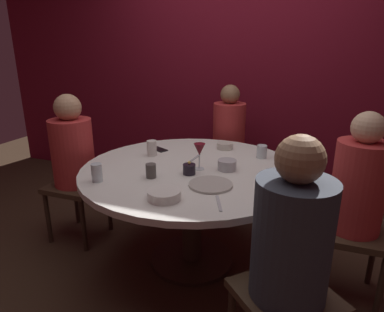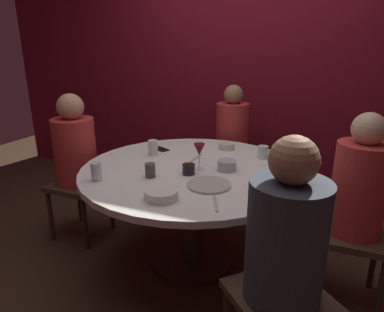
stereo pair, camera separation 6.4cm
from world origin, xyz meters
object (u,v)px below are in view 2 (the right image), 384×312
(cup_center_front, at_px, (263,152))
(seated_diner_back, at_px, (232,134))
(seated_diner_front_right, at_px, (286,243))
(bowl_salad_center, at_px, (226,146))
(cell_phone, at_px, (161,149))
(seated_diner_right, at_px, (358,192))
(bowl_serving_large, at_px, (227,165))
(cup_near_candle, at_px, (96,172))
(dinner_plate, at_px, (209,185))
(cup_by_right_diner, at_px, (153,148))
(dining_table, at_px, (192,185))
(cup_by_left_diner, at_px, (150,170))
(candle_holder, at_px, (189,169))
(bowl_small_white, at_px, (161,194))
(wine_glass, at_px, (199,151))
(seated_diner_left, at_px, (75,152))

(cup_center_front, bearing_deg, seated_diner_back, 123.23)
(seated_diner_front_right, xyz_separation_m, bowl_salad_center, (-0.61, 1.20, 0.02))
(cell_phone, distance_m, bowl_salad_center, 0.52)
(seated_diner_right, bearing_deg, bowl_serving_large, -2.58)
(seated_diner_back, bearing_deg, cup_near_candle, -17.44)
(dinner_plate, relative_size, cup_center_front, 2.77)
(seated_diner_back, height_order, seated_diner_right, seated_diner_back)
(cup_by_right_diner, xyz_separation_m, cup_center_front, (0.78, 0.23, -0.01))
(dining_table, relative_size, cup_near_candle, 13.30)
(seated_diner_right, xyz_separation_m, seated_diner_front_right, (-0.31, -0.71, 0.01))
(cup_center_front, bearing_deg, seated_diner_front_right, -74.39)
(seated_diner_right, height_order, cup_by_right_diner, seated_diner_right)
(dining_table, height_order, cup_by_left_diner, cup_by_left_diner)
(seated_diner_back, xyz_separation_m, cup_by_left_diner, (-0.17, -1.25, 0.05))
(cell_phone, height_order, cup_center_front, cup_center_front)
(seated_diner_back, bearing_deg, candle_holder, 1.41)
(bowl_small_white, bearing_deg, dining_table, 93.80)
(candle_holder, height_order, cup_by_left_diner, same)
(bowl_salad_center, bearing_deg, dinner_plate, -81.07)
(bowl_small_white, xyz_separation_m, cup_by_right_diner, (-0.41, 0.66, 0.03))
(seated_diner_back, xyz_separation_m, candle_holder, (0.03, -1.12, 0.04))
(wine_glass, bearing_deg, cup_by_right_diner, 159.98)
(seated_diner_back, bearing_deg, cup_center_front, 33.23)
(bowl_serving_large, distance_m, cup_near_candle, 0.83)
(seated_diner_front_right, distance_m, candle_holder, 0.89)
(cup_by_left_diner, bearing_deg, dinner_plate, 0.70)
(cup_near_candle, bearing_deg, bowl_salad_center, 59.75)
(seated_diner_front_right, distance_m, cell_phone, 1.47)
(seated_diner_left, distance_m, cup_by_right_diner, 0.63)
(bowl_serving_large, bearing_deg, wine_glass, -163.43)
(wine_glass, height_order, cell_phone, wine_glass)
(bowl_serving_large, relative_size, cup_center_front, 1.32)
(seated_diner_right, distance_m, cup_by_right_diner, 1.40)
(dining_table, xyz_separation_m, cell_phone, (-0.38, 0.29, 0.13))
(cell_phone, distance_m, bowl_small_white, 0.91)
(dining_table, xyz_separation_m, cup_by_right_diner, (-0.37, 0.14, 0.19))
(seated_diner_front_right, bearing_deg, bowl_serving_large, -12.45)
(seated_diner_left, distance_m, cup_near_candle, 0.69)
(cup_by_left_diner, xyz_separation_m, cup_by_right_diner, (-0.20, 0.40, 0.01))
(seated_diner_left, bearing_deg, wine_glass, -0.91)
(bowl_small_white, bearing_deg, cup_by_left_diner, 129.20)
(seated_diner_back, distance_m, cup_by_right_diner, 0.93)
(seated_diner_right, xyz_separation_m, candle_holder, (-0.99, -0.13, 0.04))
(cell_phone, bearing_deg, dinner_plate, -104.79)
(cell_phone, bearing_deg, wine_glass, -96.84)
(candle_holder, distance_m, cup_by_right_diner, 0.48)
(wine_glass, bearing_deg, cup_by_left_diner, -133.18)
(seated_diner_left, xyz_separation_m, cup_near_candle, (0.54, -0.43, 0.06))
(dinner_plate, bearing_deg, seated_diner_right, 17.73)
(cup_near_candle, bearing_deg, dining_table, 44.11)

